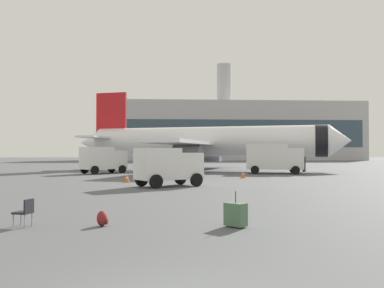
{
  "coord_description": "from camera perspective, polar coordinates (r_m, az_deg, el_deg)",
  "views": [
    {
      "loc": [
        -0.0,
        -5.76,
        2.29
      ],
      "look_at": [
        2.03,
        28.3,
        3.0
      ],
      "focal_mm": 38.89,
      "sensor_mm": 36.0,
      "label": 1
    }
  ],
  "objects": [
    {
      "name": "terminal_building",
      "position": [
        128.06,
        5.4,
        1.76
      ],
      "size": [
        78.52,
        16.95,
        29.46
      ],
      "color": "#B2B2B7",
      "rests_on": "ground"
    },
    {
      "name": "service_truck",
      "position": [
        46.66,
        -12.1,
        -2.0
      ],
      "size": [
        5.14,
        4.69,
        2.9
      ],
      "color": "white",
      "rests_on": "ground"
    },
    {
      "name": "gate_chair",
      "position": [
        13.94,
        -21.92,
        -8.5
      ],
      "size": [
        0.59,
        0.59,
        0.86
      ],
      "color": "black",
      "rests_on": "ground"
    },
    {
      "name": "safety_cone_mid",
      "position": [
        32.44,
        -8.9,
        -4.7
      ],
      "size": [
        0.44,
        0.44,
        0.61
      ],
      "color": "#F2590C",
      "rests_on": "ground"
    },
    {
      "name": "traveller_backpack",
      "position": [
        13.44,
        -12.16,
        -9.98
      ],
      "size": [
        0.36,
        0.4,
        0.48
      ],
      "color": "maroon",
      "rests_on": "ground"
    },
    {
      "name": "safety_cone_near",
      "position": [
        37.74,
        7.02,
        -4.2
      ],
      "size": [
        0.44,
        0.44,
        0.62
      ],
      "color": "#F2590C",
      "rests_on": "ground"
    },
    {
      "name": "airplane_at_gate",
      "position": [
        53.25,
        1.82,
        0.28
      ],
      "size": [
        34.77,
        31.79,
        10.5
      ],
      "color": "white",
      "rests_on": "ground"
    },
    {
      "name": "fuel_truck",
      "position": [
        45.87,
        11.16,
        -1.82
      ],
      "size": [
        6.37,
        3.74,
        3.2
      ],
      "color": "white",
      "rests_on": "ground"
    },
    {
      "name": "safety_cone_far",
      "position": [
        41.17,
        -7.17,
        -3.94
      ],
      "size": [
        0.44,
        0.44,
        0.63
      ],
      "color": "#F2590C",
      "rests_on": "ground"
    },
    {
      "name": "rolling_suitcase",
      "position": [
        13.02,
        6.01,
        -9.58
      ],
      "size": [
        0.73,
        0.74,
        1.1
      ],
      "color": "#476B4C",
      "rests_on": "ground"
    },
    {
      "name": "cargo_van",
      "position": [
        28.2,
        -3.29,
        -2.9
      ],
      "size": [
        4.82,
        3.97,
        2.6
      ],
      "color": "white",
      "rests_on": "ground"
    }
  ]
}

